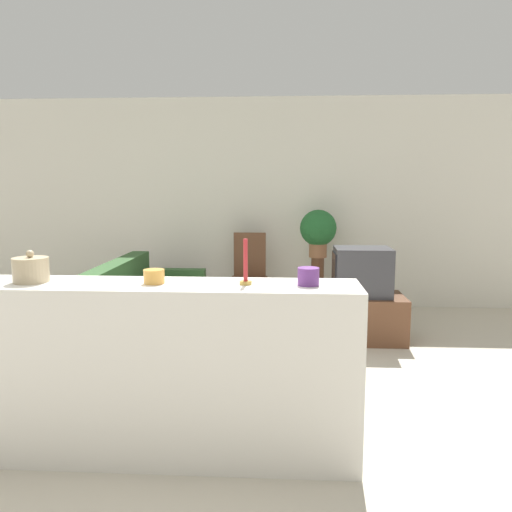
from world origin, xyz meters
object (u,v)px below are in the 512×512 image
decorative_bowl (31,270)px  couch (144,313)px  wooden_chair (249,271)px  potted_plant (318,230)px  television (362,272)px

decorative_bowl → couch: bearing=89.5°
wooden_chair → potted_plant: (0.84, 0.11, 0.50)m
wooden_chair → potted_plant: size_ratio=1.73×
wooden_chair → decorative_bowl: 3.44m
wooden_chair → decorative_bowl: size_ratio=5.06×
couch → potted_plant: size_ratio=3.43×
television → decorative_bowl: 3.25m
potted_plant → decorative_bowl: 3.83m
decorative_bowl → wooden_chair: bearing=72.4°
potted_plant → television: bearing=-69.7°
wooden_chair → couch: bearing=-132.7°
wooden_chair → decorative_bowl: (-1.02, -3.24, 0.56)m
wooden_chair → potted_plant: potted_plant is taller
television → wooden_chair: 1.53m
couch → decorative_bowl: (-0.02, -2.15, 0.82)m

